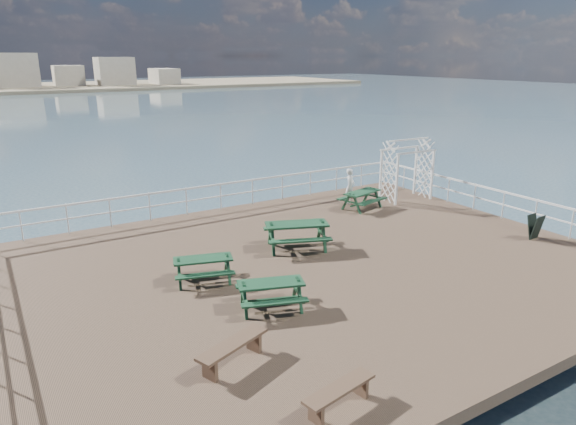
% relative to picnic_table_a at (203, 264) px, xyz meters
% --- Properties ---
extents(ground, '(18.00, 14.00, 0.30)m').
position_rel_picnic_table_a_xyz_m(ground, '(3.33, -0.58, -0.65)').
color(ground, brown).
rests_on(ground, ground).
extents(sea_backdrop, '(300.00, 300.00, 9.20)m').
position_rel_picnic_table_a_xyz_m(sea_backdrop, '(15.87, 133.49, -1.01)').
color(sea_backdrop, '#3D5967').
rests_on(sea_backdrop, ground).
extents(railing, '(17.77, 13.76, 1.10)m').
position_rel_picnic_table_a_xyz_m(railing, '(3.26, 1.99, 0.37)').
color(railing, silver).
rests_on(railing, ground).
extents(picnic_table_a, '(1.91, 1.70, 0.78)m').
position_rel_picnic_table_a_xyz_m(picnic_table_a, '(0.00, 0.00, 0.00)').
color(picnic_table_a, '#153A24').
rests_on(picnic_table_a, ground).
extents(picnic_table_b, '(2.46, 2.24, 0.98)m').
position_rel_picnic_table_a_xyz_m(picnic_table_b, '(3.61, 0.83, 0.12)').
color(picnic_table_b, '#153A24').
rests_on(picnic_table_b, ground).
extents(picnic_table_c, '(1.96, 1.72, 0.82)m').
position_rel_picnic_table_a_xyz_m(picnic_table_c, '(8.38, 3.34, 0.02)').
color(picnic_table_c, '#153A24').
rests_on(picnic_table_c, ground).
extents(picnic_table_d, '(1.98, 1.78, 0.80)m').
position_rel_picnic_table_a_xyz_m(picnic_table_d, '(0.83, -2.38, 0.01)').
color(picnic_table_d, '#153A24').
rests_on(picnic_table_d, ground).
extents(flat_bench_near, '(1.76, 1.00, 0.50)m').
position_rel_picnic_table_a_xyz_m(flat_bench_near, '(-1.06, -4.13, -0.13)').
color(flat_bench_near, brown).
rests_on(flat_bench_near, ground).
extents(flat_bench_far, '(1.59, 0.64, 0.44)m').
position_rel_picnic_table_a_xyz_m(flat_bench_far, '(-0.03, -6.38, -0.17)').
color(flat_bench_far, brown).
rests_on(flat_bench_far, ground).
extents(trellis_arbor, '(2.21, 1.26, 2.67)m').
position_rel_picnic_table_a_xyz_m(trellis_arbor, '(10.93, 3.47, 0.69)').
color(trellis_arbor, silver).
rests_on(trellis_arbor, ground).
extents(sandwich_board, '(0.56, 0.44, 0.86)m').
position_rel_picnic_table_a_xyz_m(sandwich_board, '(11.13, -2.65, -0.08)').
color(sandwich_board, black).
rests_on(sandwich_board, ground).
extents(person, '(0.66, 0.60, 1.51)m').
position_rel_picnic_table_a_xyz_m(person, '(8.42, 4.21, 0.25)').
color(person, silver).
rests_on(person, ground).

